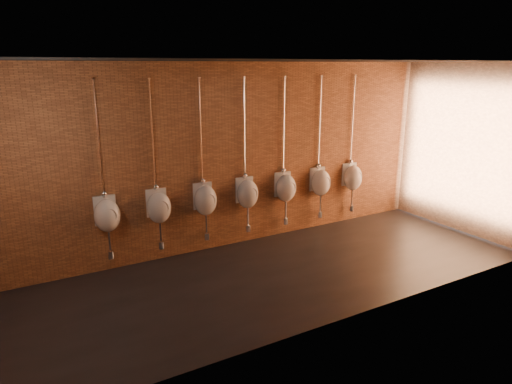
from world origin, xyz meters
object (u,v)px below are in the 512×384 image
urinal_6 (353,177)px  urinal_4 (286,187)px  urinal_1 (159,207)px  urinal_3 (247,193)px  urinal_0 (107,215)px  urinal_5 (321,182)px  urinal_2 (205,200)px

urinal_6 → urinal_4: bearing=180.0°
urinal_1 → urinal_3: bearing=0.0°
urinal_3 → urinal_6: same height
urinal_3 → urinal_6: (2.43, 0.00, 0.00)m
urinal_0 → urinal_5: 4.05m
urinal_1 → urinal_4: 2.43m
urinal_5 → urinal_1: bearing=180.0°
urinal_1 → urinal_4: (2.43, 0.00, 0.00)m
urinal_3 → urinal_6: 2.43m
urinal_2 → urinal_6: 3.24m
urinal_3 → urinal_4: same height
urinal_1 → urinal_4: same height
urinal_5 → urinal_0: bearing=180.0°
urinal_2 → urinal_3: size_ratio=1.00×
urinal_4 → urinal_6: (1.62, 0.00, 0.00)m
urinal_1 → urinal_5: (3.24, 0.00, 0.00)m
urinal_4 → urinal_3: bearing=180.0°
urinal_2 → urinal_6: size_ratio=1.00×
urinal_0 → urinal_4: size_ratio=1.00×
urinal_3 → urinal_6: bearing=0.0°
urinal_3 → urinal_4: bearing=0.0°
urinal_4 → urinal_6: same height
urinal_3 → urinal_5: bearing=0.0°
urinal_2 → urinal_5: (2.43, 0.00, 0.00)m
urinal_1 → urinal_6: bearing=0.0°
urinal_3 → urinal_5: (1.62, 0.00, 0.00)m
urinal_5 → urinal_6: 0.81m
urinal_5 → urinal_4: bearing=180.0°
urinal_1 → urinal_3: 1.62m
urinal_4 → urinal_1: bearing=180.0°
urinal_1 → urinal_4: bearing=0.0°
urinal_0 → urinal_4: 3.24m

